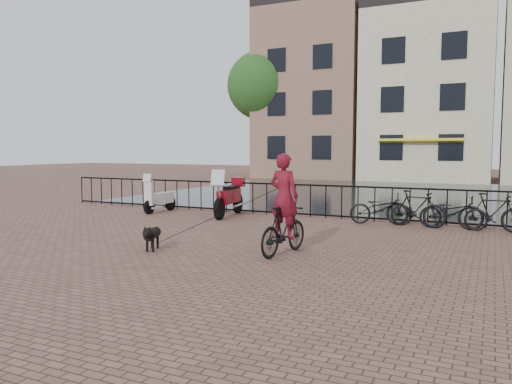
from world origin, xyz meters
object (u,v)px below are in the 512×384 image
at_px(scooter, 160,192).
at_px(cyclist, 284,210).
at_px(motorcycle, 229,192).
at_px(dog, 152,237).

bearing_deg(scooter, cyclist, -33.23).
bearing_deg(cyclist, motorcycle, -41.60).
height_order(cyclist, motorcycle, cyclist).
distance_m(cyclist, dog, 2.85).
bearing_deg(motorcycle, cyclist, -58.71).
distance_m(motorcycle, scooter, 2.60).
relative_size(dog, scooter, 0.58).
relative_size(motorcycle, scooter, 1.51).
height_order(dog, scooter, scooter).
xyz_separation_m(cyclist, scooter, (-6.33, 4.47, -0.23)).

